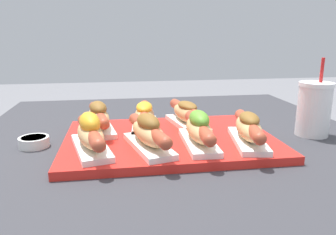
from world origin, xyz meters
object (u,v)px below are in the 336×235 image
(hot_dog_3, at_px, (249,128))
(sauce_bowl, at_px, (34,141))
(hot_dog_1, at_px, (148,133))
(hot_dog_6, at_px, (187,114))
(hot_dog_2, at_px, (199,129))
(drink_cup, at_px, (314,109))
(serving_tray, at_px, (169,140))
(hot_dog_5, at_px, (144,116))
(hot_dog_4, at_px, (99,117))
(hot_dog_0, at_px, (90,134))

(hot_dog_3, relative_size, sauce_bowl, 3.16)
(hot_dog_1, bearing_deg, sauce_bowl, 158.20)
(hot_dog_3, height_order, hot_dog_6, hot_dog_3)
(hot_dog_2, distance_m, drink_cup, 0.33)
(serving_tray, bearing_deg, drink_cup, 1.27)
(hot_dog_5, bearing_deg, hot_dog_2, -53.57)
(hot_dog_3, bearing_deg, serving_tray, 154.73)
(hot_dog_5, bearing_deg, hot_dog_3, -34.53)
(serving_tray, height_order, hot_dog_2, hot_dog_2)
(hot_dog_4, distance_m, sauce_bowl, 0.16)
(hot_dog_0, relative_size, sauce_bowl, 3.13)
(hot_dog_1, relative_size, hot_dog_4, 0.99)
(hot_dog_5, bearing_deg, hot_dog_1, -91.80)
(sauce_bowl, bearing_deg, hot_dog_1, -21.80)
(hot_dog_3, relative_size, drink_cup, 1.09)
(serving_tray, bearing_deg, hot_dog_3, -25.27)
(hot_dog_0, distance_m, hot_dog_5, 0.19)
(hot_dog_0, bearing_deg, hot_dog_3, -0.99)
(hot_dog_1, bearing_deg, drink_cup, 11.35)
(hot_dog_2, bearing_deg, sauce_bowl, 165.32)
(hot_dog_0, relative_size, hot_dog_6, 0.99)
(hot_dog_2, distance_m, sauce_bowl, 0.38)
(hot_dog_5, relative_size, hot_dog_6, 1.01)
(sauce_bowl, bearing_deg, drink_cup, -1.33)
(hot_dog_4, xyz_separation_m, sauce_bowl, (-0.14, -0.05, -0.04))
(hot_dog_2, bearing_deg, hot_dog_0, 179.96)
(hot_dog_1, xyz_separation_m, sauce_bowl, (-0.25, 0.10, -0.04))
(hot_dog_1, height_order, hot_dog_6, hot_dog_1)
(serving_tray, bearing_deg, hot_dog_6, 53.10)
(hot_dog_0, bearing_deg, drink_cup, 8.27)
(hot_dog_2, bearing_deg, hot_dog_6, 87.36)
(serving_tray, bearing_deg, hot_dog_0, -157.88)
(serving_tray, height_order, hot_dog_1, hot_dog_1)
(serving_tray, relative_size, hot_dog_5, 2.24)
(hot_dog_2, xyz_separation_m, hot_dog_3, (0.11, -0.01, -0.00))
(hot_dog_6, relative_size, sauce_bowl, 3.16)
(sauce_bowl, xyz_separation_m, drink_cup, (0.68, -0.02, 0.06))
(serving_tray, xyz_separation_m, hot_dog_5, (-0.05, 0.07, 0.04))
(hot_dog_0, bearing_deg, hot_dog_2, -0.04)
(hot_dog_1, bearing_deg, hot_dog_6, 53.46)
(sauce_bowl, bearing_deg, hot_dog_5, 10.32)
(hot_dog_2, bearing_deg, hot_dog_4, 146.31)
(serving_tray, xyz_separation_m, hot_dog_2, (0.05, -0.07, 0.04))
(hot_dog_4, height_order, sauce_bowl, hot_dog_4)
(hot_dog_6, bearing_deg, hot_dog_4, -178.61)
(hot_dog_0, relative_size, hot_dog_3, 0.99)
(hot_dog_4, bearing_deg, serving_tray, -24.21)
(hot_dog_0, height_order, hot_dog_1, hot_dog_0)
(sauce_bowl, height_order, drink_cup, drink_cup)
(hot_dog_5, bearing_deg, hot_dog_4, 178.28)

